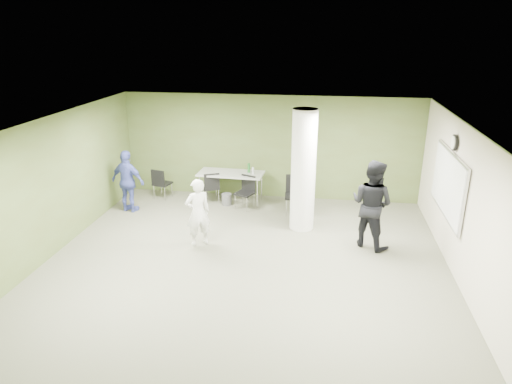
% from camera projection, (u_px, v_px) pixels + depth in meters
% --- Properties ---
extents(floor, '(8.00, 8.00, 0.00)m').
position_uv_depth(floor, '(245.00, 265.00, 9.05)').
color(floor, '#4F513F').
rests_on(floor, ground).
extents(ceiling, '(8.00, 8.00, 0.00)m').
position_uv_depth(ceiling, '(244.00, 126.00, 8.10)').
color(ceiling, white).
rests_on(ceiling, wall_back).
extents(wall_back, '(8.00, 2.80, 0.02)m').
position_uv_depth(wall_back, '(270.00, 147.00, 12.29)').
color(wall_back, '#4C5528').
rests_on(wall_back, floor).
extents(wall_left, '(0.02, 8.00, 2.80)m').
position_uv_depth(wall_left, '(48.00, 189.00, 9.15)').
color(wall_left, '#4C5528').
rests_on(wall_left, floor).
extents(wall_right_cream, '(0.02, 8.00, 2.80)m').
position_uv_depth(wall_right_cream, '(468.00, 212.00, 8.01)').
color(wall_right_cream, beige).
rests_on(wall_right_cream, floor).
extents(column, '(0.56, 0.56, 2.80)m').
position_uv_depth(column, '(303.00, 171.00, 10.29)').
color(column, silver).
rests_on(column, floor).
extents(whiteboard, '(0.05, 2.30, 1.30)m').
position_uv_depth(whiteboard, '(448.00, 184.00, 9.10)').
color(whiteboard, silver).
rests_on(whiteboard, wall_right_cream).
extents(wall_clock, '(0.06, 0.32, 0.32)m').
position_uv_depth(wall_clock, '(454.00, 143.00, 8.81)').
color(wall_clock, black).
rests_on(wall_clock, wall_right_cream).
extents(folding_table, '(1.75, 0.83, 1.07)m').
position_uv_depth(folding_table, '(231.00, 175.00, 12.10)').
color(folding_table, gray).
rests_on(folding_table, floor).
extents(wastebasket, '(0.26, 0.26, 0.30)m').
position_uv_depth(wastebasket, '(227.00, 199.00, 12.09)').
color(wastebasket, '#4C4C4C').
rests_on(wastebasket, floor).
extents(chair_back_left, '(0.51, 0.51, 0.85)m').
position_uv_depth(chair_back_left, '(161.00, 182.00, 12.40)').
color(chair_back_left, black).
rests_on(chair_back_left, floor).
extents(chair_back_right, '(0.56, 0.56, 0.85)m').
position_uv_depth(chair_back_right, '(211.00, 185.00, 12.10)').
color(chair_back_right, black).
rests_on(chair_back_right, floor).
extents(chair_table_left, '(0.56, 0.56, 0.86)m').
position_uv_depth(chair_table_left, '(246.00, 190.00, 11.78)').
color(chair_table_left, black).
rests_on(chair_table_left, floor).
extents(chair_table_right, '(0.52, 0.52, 0.97)m').
position_uv_depth(chair_table_right, '(295.00, 191.00, 11.45)').
color(chair_table_right, black).
rests_on(chair_table_right, floor).
extents(woman_white, '(0.65, 0.60, 1.49)m').
position_uv_depth(woman_white, '(198.00, 213.00, 9.67)').
color(woman_white, silver).
rests_on(woman_white, floor).
extents(man_black, '(1.17, 1.12, 1.91)m').
position_uv_depth(man_black, '(372.00, 204.00, 9.56)').
color(man_black, black).
rests_on(man_black, floor).
extents(man_blue, '(1.00, 0.60, 1.60)m').
position_uv_depth(man_blue, '(128.00, 181.00, 11.46)').
color(man_blue, '#3F4A9D').
rests_on(man_blue, floor).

